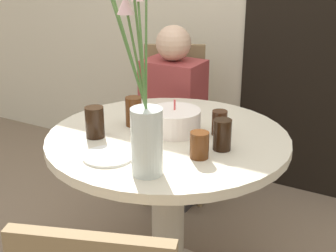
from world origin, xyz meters
TOP-DOWN VIEW (x-y plane):
  - doorway_panel at (0.33, 1.20)m, footprint 0.90×0.01m
  - dining_table at (0.00, 0.00)m, footprint 1.04×1.04m
  - chair_left_flank at (-0.42, 0.82)m, footprint 0.54×0.54m
  - birthday_cake at (0.01, 0.04)m, footprint 0.22×0.22m
  - flower_vase at (0.10, -0.35)m, footprint 0.26×0.23m
  - side_plate at (-0.09, -0.31)m, footprint 0.20×0.20m
  - drink_glass_0 at (0.22, -0.14)m, footprint 0.07×0.07m
  - drink_glass_1 at (-0.26, -0.17)m, footprint 0.08×0.08m
  - drink_glass_2 at (-0.19, 0.02)m, footprint 0.07×0.07m
  - drink_glass_3 at (0.26, -0.03)m, footprint 0.07×0.07m
  - drink_glass_4 at (0.19, 0.11)m, footprint 0.07×0.07m
  - person_woman at (-0.35, 0.68)m, footprint 0.34×0.24m

SIDE VIEW (x-z plane):
  - person_woman at x=-0.35m, z-range -0.03..1.06m
  - chair_left_flank at x=-0.42m, z-range 0.07..1.00m
  - dining_table at x=0.00m, z-range 0.21..0.96m
  - side_plate at x=-0.09m, z-range 0.75..0.76m
  - birthday_cake at x=0.01m, z-range 0.72..0.87m
  - drink_glass_0 at x=0.22m, z-range 0.75..0.85m
  - drink_glass_4 at x=0.19m, z-range 0.75..0.85m
  - drink_glass_3 at x=0.26m, z-range 0.75..0.87m
  - drink_glass_2 at x=-0.19m, z-range 0.75..0.88m
  - drink_glass_1 at x=-0.26m, z-range 0.75..0.88m
  - flower_vase at x=0.10m, z-range 0.61..1.35m
  - doorway_panel at x=0.33m, z-range 0.00..2.05m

